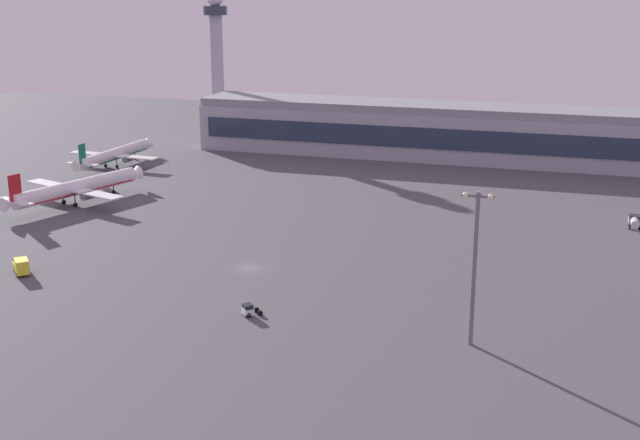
{
  "coord_description": "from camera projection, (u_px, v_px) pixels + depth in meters",
  "views": [
    {
      "loc": [
        57.83,
        -140.29,
        52.88
      ],
      "look_at": [
        7.02,
        22.29,
        4.0
      ],
      "focal_mm": 47.15,
      "sensor_mm": 36.0,
      "label": 1
    }
  ],
  "objects": [
    {
      "name": "apron_light_west",
      "position": [
        475.0,
        258.0,
        122.65
      ],
      "size": [
        4.8,
        0.9,
        23.67
      ],
      "color": "slate",
      "rests_on": "ground"
    },
    {
      "name": "airplane_taxiway_distant",
      "position": [
        114.0,
        155.0,
        245.37
      ],
      "size": [
        28.75,
        36.93,
        9.47
      ],
      "rotation": [
        0.0,
        0.0,
        -0.06
      ],
      "color": "silver",
      "rests_on": "ground"
    },
    {
      "name": "control_tower",
      "position": [
        217.0,
        54.0,
        288.18
      ],
      "size": [
        8.0,
        8.0,
        49.62
      ],
      "color": "#A8A8B2",
      "rests_on": "ground"
    },
    {
      "name": "catering_truck",
      "position": [
        21.0,
        266.0,
        156.36
      ],
      "size": [
        5.6,
        5.71,
        3.05
      ],
      "rotation": [
        0.0,
        0.0,
        0.76
      ],
      "color": "yellow",
      "rests_on": "ground"
    },
    {
      "name": "terminal_building",
      "position": [
        446.0,
        132.0,
        256.86
      ],
      "size": [
        154.91,
        22.4,
        16.4
      ],
      "color": "#9EA3AD",
      "rests_on": "ground"
    },
    {
      "name": "fuel_truck",
      "position": [
        635.0,
        221.0,
        185.83
      ],
      "size": [
        2.46,
        6.32,
        2.35
      ],
      "rotation": [
        0.0,
        0.0,
        0.01
      ],
      "color": "gray",
      "rests_on": "ground"
    },
    {
      "name": "airplane_far_stand",
      "position": [
        75.0,
        188.0,
        204.28
      ],
      "size": [
        31.33,
        39.84,
        10.49
      ],
      "rotation": [
        0.0,
        0.0,
        -0.32
      ],
      "color": "white",
      "rests_on": "ground"
    },
    {
      "name": "ground_plane",
      "position": [
        250.0,
        268.0,
        159.87
      ],
      "size": [
        416.0,
        416.0,
        0.0
      ],
      "primitive_type": "plane",
      "color": "#4C4C51"
    },
    {
      "name": "pushback_tug",
      "position": [
        249.0,
        310.0,
        136.78
      ],
      "size": [
        3.46,
        3.43,
        2.05
      ],
      "rotation": [
        0.0,
        0.0,
        2.34
      ],
      "color": "white",
      "rests_on": "ground"
    }
  ]
}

